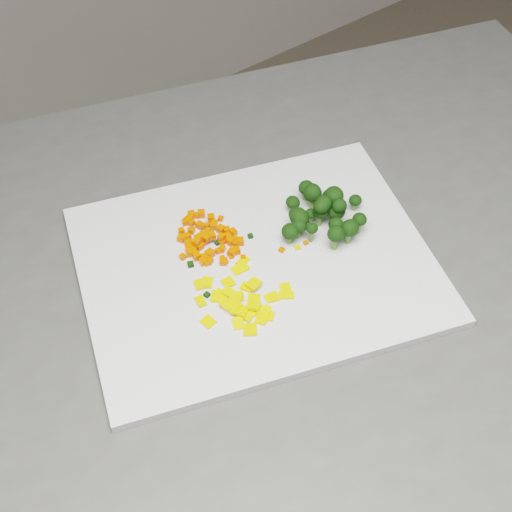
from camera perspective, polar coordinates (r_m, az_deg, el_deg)
counter_block at (r=1.23m, az=0.84°, el=-14.60°), size 1.28×1.06×0.90m
cutting_board at (r=0.85m, az=0.00°, el=-0.68°), size 0.49×0.43×0.01m
carrot_pile at (r=0.86m, az=-3.94°, el=1.79°), size 0.09×0.09×0.03m
pepper_pile at (r=0.80m, az=-1.12°, el=-3.00°), size 0.11×0.11×0.01m
broccoli_pile at (r=0.87m, az=5.32°, el=3.69°), size 0.11×0.11×0.05m
carrot_cube_0 at (r=0.84m, az=-2.62°, el=-0.44°), size 0.01×0.01×0.01m
carrot_cube_1 at (r=0.84m, az=-3.74°, el=-0.40°), size 0.01×0.01×0.01m
carrot_cube_2 at (r=0.86m, az=-5.80°, el=1.37°), size 0.01×0.01×0.01m
carrot_cube_3 at (r=0.87m, az=-1.87°, el=1.95°), size 0.01×0.01×0.01m
carrot_cube_4 at (r=0.86m, az=-1.28°, el=1.18°), size 0.01×0.01×0.01m
carrot_cube_5 at (r=0.84m, az=-4.25°, el=-0.44°), size 0.01×0.01×0.01m
carrot_cube_6 at (r=0.87m, az=-2.42°, el=2.10°), size 0.01×0.01×0.01m
carrot_cube_7 at (r=0.88m, az=-3.45°, el=2.60°), size 0.01×0.01×0.01m
carrot_cube_8 at (r=0.86m, az=-4.11°, el=1.66°), size 0.01×0.01×0.01m
carrot_cube_9 at (r=0.87m, az=-5.28°, el=2.08°), size 0.01×0.01×0.01m
carrot_cube_10 at (r=0.87m, az=-3.74°, el=1.66°), size 0.01×0.01×0.01m
carrot_cube_11 at (r=0.86m, az=-1.60°, el=1.02°), size 0.01×0.01×0.01m
carrot_cube_12 at (r=0.85m, az=-4.58°, el=0.78°), size 0.01×0.01×0.01m
carrot_cube_13 at (r=0.85m, az=-3.61°, el=0.25°), size 0.01×0.01×0.01m
carrot_cube_14 at (r=0.87m, az=-5.98°, el=2.04°), size 0.01×0.01×0.01m
carrot_cube_15 at (r=0.87m, az=-5.18°, el=2.03°), size 0.01×0.01×0.01m
carrot_cube_16 at (r=0.84m, az=-3.97°, el=-0.56°), size 0.01×0.01×0.01m
carrot_cube_17 at (r=0.85m, az=-3.71°, el=0.20°), size 0.01×0.01×0.01m
carrot_cube_18 at (r=0.85m, az=-2.72°, el=0.58°), size 0.01×0.01×0.01m
carrot_cube_19 at (r=0.87m, az=-6.02°, el=1.99°), size 0.01×0.01×0.01m
carrot_cube_20 at (r=0.84m, az=-2.51°, el=-0.41°), size 0.01×0.01×0.01m
carrot_cube_21 at (r=0.86m, az=-2.28°, el=1.58°), size 0.01×0.01×0.01m
carrot_cube_22 at (r=0.85m, az=-5.29°, el=0.28°), size 0.01×0.01×0.01m
carrot_cube_23 at (r=0.88m, az=-5.42°, el=2.89°), size 0.01×0.01×0.01m
carrot_cube_24 at (r=0.84m, az=-4.11°, el=-0.12°), size 0.01×0.01×0.01m
carrot_cube_25 at (r=0.85m, az=-1.58°, el=0.44°), size 0.01×0.01×0.01m
carrot_cube_26 at (r=0.86m, az=-4.22°, el=1.06°), size 0.01×0.01×0.01m
carrot_cube_27 at (r=0.85m, az=-2.97°, el=0.41°), size 0.01×0.01×0.01m
carrot_cube_28 at (r=0.89m, az=-5.18°, el=3.31°), size 0.01×0.01×0.01m
carrot_cube_29 at (r=0.86m, az=-3.87°, el=2.01°), size 0.01×0.01×0.01m
carrot_cube_30 at (r=0.86m, az=-3.55°, el=1.63°), size 0.01×0.01×0.01m
carrot_cube_31 at (r=0.86m, az=-2.72°, el=1.12°), size 0.01×0.01×0.01m
carrot_cube_32 at (r=0.88m, az=-5.18°, el=2.65°), size 0.01×0.01×0.01m
carrot_cube_33 at (r=0.85m, az=-4.81°, el=1.12°), size 0.01×0.01×0.01m
carrot_cube_34 at (r=0.86m, az=-1.98°, el=1.17°), size 0.01×0.01×0.01m
carrot_cube_35 at (r=0.84m, az=-2.71°, el=-0.20°), size 0.01×0.01×0.01m
carrot_cube_36 at (r=0.84m, az=-4.77°, el=-0.01°), size 0.01×0.01×0.01m
carrot_cube_37 at (r=0.85m, az=-2.79°, el=1.51°), size 0.01×0.01×0.01m
carrot_cube_38 at (r=0.88m, az=-4.54°, el=2.48°), size 0.01×0.01×0.01m
carrot_cube_39 at (r=0.89m, az=-4.40°, el=3.39°), size 0.01×0.01×0.01m
carrot_cube_40 at (r=0.86m, az=-5.99°, el=1.41°), size 0.01×0.01×0.01m
carrot_cube_41 at (r=0.85m, az=-5.89°, el=-0.07°), size 0.01×0.01×0.01m
carrot_cube_42 at (r=0.85m, az=-3.99°, el=1.40°), size 0.01×0.01×0.01m
carrot_cube_43 at (r=0.86m, az=-4.29°, el=1.58°), size 0.01×0.01×0.01m
carrot_cube_44 at (r=0.86m, az=-1.69°, el=1.31°), size 0.01×0.01×0.01m
carrot_cube_45 at (r=0.85m, az=-4.62°, el=1.45°), size 0.01×0.01×0.01m
carrot_cube_46 at (r=0.85m, az=-5.02°, el=0.38°), size 0.01×0.01×0.01m
carrot_cube_47 at (r=0.88m, az=-5.68°, el=2.71°), size 0.01×0.01×0.01m
carrot_cube_48 at (r=0.89m, az=-4.77°, el=3.25°), size 0.01×0.01×0.01m
carrot_cube_49 at (r=0.86m, az=-1.93°, el=1.08°), size 0.01×0.01×0.01m
carrot_cube_50 at (r=0.88m, az=-3.35°, el=2.66°), size 0.01×0.01×0.01m
carrot_cube_51 at (r=0.84m, az=-1.94°, el=0.27°), size 0.01×0.01×0.01m
carrot_cube_52 at (r=0.87m, az=-5.54°, el=1.55°), size 0.01×0.01×0.01m
carrot_cube_53 at (r=0.88m, az=-2.84°, el=3.01°), size 0.01×0.01×0.01m
carrot_cube_54 at (r=0.88m, az=-3.39°, el=2.41°), size 0.01×0.01×0.01m
carrot_cube_55 at (r=0.88m, az=-3.61°, el=3.06°), size 0.01×0.01×0.01m
carrot_cube_56 at (r=0.85m, az=-3.05°, el=0.41°), size 0.01×0.01×0.01m
carrot_cube_57 at (r=0.85m, az=-5.27°, el=0.78°), size 0.01×0.01×0.01m
carrot_cube_58 at (r=0.87m, az=-1.74°, el=1.84°), size 0.01×0.01×0.01m
carrot_cube_59 at (r=0.88m, az=-4.37°, el=2.35°), size 0.01×0.01×0.01m
carrot_cube_60 at (r=0.85m, az=-5.43°, el=0.55°), size 0.01×0.01×0.01m
carrot_cube_61 at (r=0.86m, az=-2.05°, el=1.20°), size 0.01×0.01×0.01m
carrot_cube_62 at (r=0.87m, az=-5.48°, el=1.51°), size 0.01×0.01×0.01m
carrot_cube_63 at (r=0.89m, az=-5.35°, el=2.99°), size 0.01×0.01×0.01m
carrot_cube_64 at (r=0.87m, az=-3.98°, el=2.44°), size 0.01×0.01×0.01m
carrot_cube_65 at (r=0.87m, az=-2.83°, el=2.16°), size 0.01×0.01×0.01m
carrot_cube_66 at (r=0.87m, az=-2.35°, el=2.06°), size 0.01×0.01×0.01m
carrot_cube_67 at (r=0.86m, az=-5.41°, el=1.03°), size 0.01×0.01×0.01m
pepper_chunk_0 at (r=0.84m, az=-1.04°, el=-0.43°), size 0.02×0.01×0.01m
pepper_chunk_1 at (r=0.79m, az=0.62°, el=-4.40°), size 0.02×0.02×0.01m
pepper_chunk_2 at (r=0.79m, az=0.51°, el=-4.95°), size 0.02×0.02×0.01m
pepper_chunk_3 at (r=0.80m, az=-2.09°, el=-4.21°), size 0.01×0.01×0.00m
pepper_chunk_4 at (r=0.82m, az=-3.90°, el=-2.11°), size 0.02×0.02×0.01m
pepper_chunk_5 at (r=0.80m, az=-0.16°, el=-3.37°), size 0.02×0.02×0.01m
pepper_chunk_6 at (r=0.81m, az=-2.84°, el=-3.21°), size 0.02×0.02×0.01m
pepper_chunk_7 at (r=0.79m, az=-0.21°, el=-3.94°), size 0.02×0.02×0.01m
pepper_chunk_8 at (r=0.81m, az=1.26°, el=-3.30°), size 0.02×0.01×0.01m
pepper_chunk_9 at (r=0.81m, az=-0.18°, el=-2.24°), size 0.02×0.02×0.01m
pepper_chunk_10 at (r=0.79m, az=-2.33°, el=-3.88°), size 0.01×0.02×0.01m
pepper_chunk_11 at (r=0.82m, az=-2.23°, el=-2.13°), size 0.01×0.02×0.01m
pepper_chunk_12 at (r=0.81m, az=-1.50°, el=-3.26°), size 0.02×0.02×0.01m
pepper_chunk_13 at (r=0.78m, az=-1.42°, el=-5.41°), size 0.02×0.02×0.01m
pepper_chunk_14 at (r=0.83m, az=-1.04°, el=-0.92°), size 0.01×0.01×0.01m
pepper_chunk_15 at (r=0.81m, az=-2.10°, el=-2.96°), size 0.02×0.02×0.01m
pepper_chunk_16 at (r=0.79m, az=-3.84°, el=-5.27°), size 0.02×0.02×0.00m
pepper_chunk_17 at (r=0.79m, az=-0.67°, el=-4.74°), size 0.02×0.02×0.00m
pepper_chunk_18 at (r=0.79m, az=1.09°, el=-4.86°), size 0.02×0.02×0.00m
pepper_chunk_19 at (r=0.81m, az=2.38°, el=-2.59°), size 0.02×0.02×0.01m
pepper_chunk_20 at (r=0.82m, az=-4.36°, el=-2.23°), size 0.02×0.02×0.01m
pepper_chunk_21 at (r=0.79m, az=-1.90°, el=-4.04°), size 0.02×0.02×0.01m
pepper_chunk_22 at (r=0.78m, az=-0.47°, el=-5.91°), size 0.02×0.02×0.01m
pepper_chunk_23 at (r=0.80m, az=-4.47°, el=-3.62°), size 0.01×0.02×0.01m
pepper_chunk_24 at (r=0.79m, az=-1.71°, el=-4.00°), size 0.02×0.02×0.01m
pepper_chunk_25 at (r=0.83m, az=-1.35°, el=-1.06°), size 0.02×0.02×0.01m
pepper_chunk_26 at (r=0.79m, az=-1.32°, el=-4.36°), size 0.02×0.02×0.01m
pepper_chunk_27 at (r=0.80m, az=-1.64°, el=-3.36°), size 0.02×0.02×0.01m
pepper_chunk_28 at (r=0.81m, az=1.43°, el=-3.36°), size 0.01×0.01×0.01m
pepper_chunk_29 at (r=0.81m, az=2.44°, el=-3.16°), size 0.02×0.02×0.00m
pepper_chunk_30 at (r=0.81m, az=-0.72°, el=-2.52°), size 0.02×0.02×0.00m
pepper_chunk_31 at (r=0.79m, az=0.70°, el=-4.46°), size 0.01×0.01×0.01m
pepper_chunk_32 at (r=0.81m, az=-3.22°, el=-3.23°), size 0.02×0.02×0.01m
pepper_chunk_33 at (r=0.79m, az=-0.50°, el=-4.40°), size 0.02×0.02×0.00m
broccoli_floret_0 at (r=0.87m, az=8.19°, el=2.55°), size 0.02×0.02×0.03m
broccoli_floret_1 at (r=0.90m, az=5.80°, el=4.47°), size 0.02×0.02×0.03m
broccoli_floret_2 at (r=0.87m, az=6.61°, el=3.70°), size 0.03×0.03×0.03m
broccoli_floret_3 at (r=0.89m, az=2.92°, el=4.11°), size 0.02×0.02×0.02m
broccoli_floret_4 at (r=0.86m, az=5.21°, el=3.71°), size 0.03×0.03×0.03m
broccoli_floret_5 at (r=0.87m, az=3.11°, el=3.00°), size 0.02×0.02×0.03m
broccoli_floret_6 at (r=0.86m, az=5.37°, el=3.90°), size 0.03×0.03×0.03m
broccoli_floret_7 at (r=0.87m, az=5.04°, el=3.41°), size 0.02×0.02×0.02m
broccoli_floret_8 at (r=0.85m, az=4.44°, el=1.84°), size 0.02×0.02×0.03m
broccoli_floret_9 at (r=0.87m, az=5.10°, el=3.19°), size 0.03×0.03×0.03m
broccoli_floret_10 at (r=0.88m, az=6.32°, el=3.39°), size 0.03×0.03×0.03m
broccoli_floret_11 at (r=0.86m, az=6.34°, el=2.17°), size 0.02×0.02×0.03m
broccoli_floret_12 at (r=0.88m, az=4.40°, el=3.15°), size 0.02×0.02×0.02m
broccoli_floret_13 at (r=0.86m, az=3.36°, el=2.79°), size 0.03×0.03×0.03m
broccoli_floret_14 at (r=0.90m, az=3.99°, el=5.21°), size 0.03×0.03×0.03m
broccoli_floret_15 at (r=0.86m, az=3.43°, el=2.70°), size 0.03×0.03×0.03m
broccoli_floret_16 at (r=0.86m, az=7.42°, el=1.89°), size 0.03×0.03×0.03m
broccoli_floret_17 at (r=0.86m, az=3.40°, el=2.19°), size 0.03×0.03×0.03m
broccoli_floret_18 at (r=0.85m, az=2.69°, el=1.74°), size 0.03×0.03×0.03m
broccoli_floret_19 at (r=0.90m, az=7.89°, el=4.22°), size 0.02×0.02×0.02m
broccoli_floret_20 at (r=0.88m, az=6.18°, el=4.48°), size 0.03×0.03×0.03m
broccoli_floret_21 at (r=0.85m, az=6.32°, el=1.38°), size 0.03×0.03×0.03m
broccoli_floret_22 at (r=0.90m, az=4.47°, el=4.74°), size 0.03×0.03×0.03m
stray_bit_0 at (r=0.84m, az=-1.05°, el=-0.12°), size 0.01×0.01×0.00m
stray_bit_1 at (r=0.85m, az=3.34°, el=0.70°), size 0.01×0.01×0.00m
stray_bit_2 at (r=0.86m, az=-3.10°, el=1.06°), size 0.01×0.01×0.00m
stray_bit_3 at (r=0.84m, az=-2.03°, el=-0.08°), size 0.01×0.01×0.00m
stray_bit_4 at (r=0.85m, az=2.07°, el=0.49°), size 0.01×0.01×0.00m
stray_bit_5 at (r=0.87m, az=-0.45°, el=1.61°), size 0.01×0.01×0.00m
stray_bit_6 at (r=0.81m, az=-3.95°, el=-3.11°), size 0.01×0.01×0.00m
stray_bit_7 at (r=0.84m, az=-5.25°, el=-0.67°), size 0.01×0.01×0.00m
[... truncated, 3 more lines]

